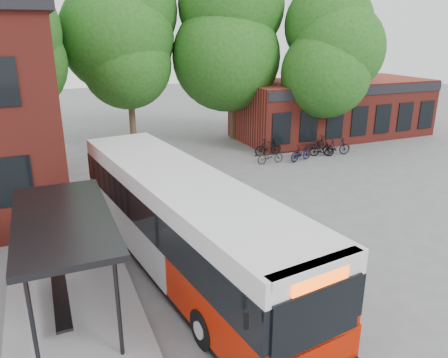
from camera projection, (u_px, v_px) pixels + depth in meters
name	position (u px, v px, depth m)	size (l,w,h in m)	color
ground	(212.00, 262.00, 14.65)	(100.00, 100.00, 0.00)	slate
shop_row	(332.00, 108.00, 31.75)	(14.00, 6.20, 4.00)	maroon
bus_shelter	(68.00, 265.00, 11.64)	(3.60, 7.00, 2.90)	black
bike_rail	(292.00, 154.00, 26.73)	(5.20, 0.10, 0.38)	black
tree_0	(8.00, 65.00, 24.56)	(7.92, 7.92, 11.00)	#1B4C14
tree_1	(129.00, 66.00, 28.13)	(7.92, 7.92, 10.40)	#1B4C14
tree_2	(234.00, 59.00, 29.76)	(7.92, 7.92, 11.00)	#1B4C14
tree_3	(329.00, 75.00, 28.41)	(7.04, 7.04, 9.28)	#1B4C14
city_bus	(182.00, 224.00, 13.76)	(2.68, 12.56, 3.19)	#AC1400
bicycle_0	(270.00, 156.00, 25.37)	(0.57, 1.63, 0.86)	#2B2721
bicycle_1	(268.00, 147.00, 26.95)	(0.51, 1.79, 1.08)	black
bicycle_3	(301.00, 153.00, 25.88)	(0.47, 1.67, 1.00)	#460B08
bicycle_4	(300.00, 154.00, 25.83)	(0.57, 1.62, 0.85)	#092044
bicycle_5	(322.00, 149.00, 26.78)	(0.42, 1.49, 0.90)	black
bicycle_6	(316.00, 143.00, 28.08)	(0.63, 1.82, 0.96)	black
bicycle_7	(336.00, 146.00, 27.05)	(0.52, 1.82, 1.10)	black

